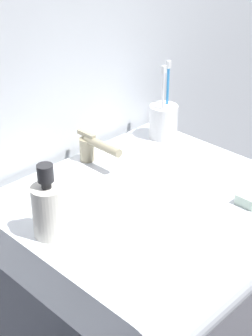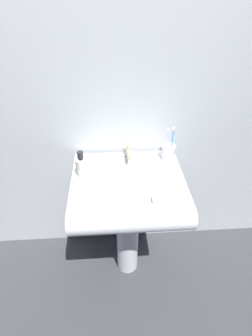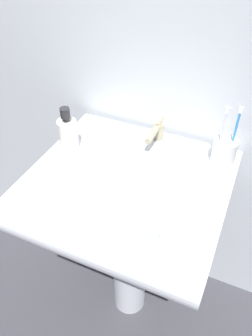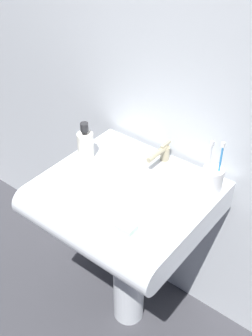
{
  "view_description": "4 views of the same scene",
  "coord_description": "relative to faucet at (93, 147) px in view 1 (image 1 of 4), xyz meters",
  "views": [
    {
      "loc": [
        -0.74,
        -0.66,
        1.44
      ],
      "look_at": [
        -0.04,
        0.03,
        0.89
      ],
      "focal_mm": 55.0,
      "sensor_mm": 36.0,
      "label": 1
    },
    {
      "loc": [
        -0.08,
        -1.12,
        1.71
      ],
      "look_at": [
        -0.01,
        -0.02,
        0.9
      ],
      "focal_mm": 28.0,
      "sensor_mm": 36.0,
      "label": 2
    },
    {
      "loc": [
        0.3,
        -0.72,
        1.51
      ],
      "look_at": [
        -0.01,
        -0.03,
        0.85
      ],
      "focal_mm": 35.0,
      "sensor_mm": 36.0,
      "label": 3
    },
    {
      "loc": [
        0.74,
        -0.96,
        1.82
      ],
      "look_at": [
        -0.0,
        -0.02,
        0.9
      ],
      "focal_mm": 45.0,
      "sensor_mm": 36.0,
      "label": 4
    }
  ],
  "objects": [
    {
      "name": "toothbrush_cup",
      "position": [
        0.24,
        -0.03,
        0.0
      ],
      "size": [
        0.08,
        0.08,
        0.21
      ],
      "color": "white",
      "rests_on": "sink_basin"
    },
    {
      "name": "wall_back",
      "position": [
        -0.01,
        0.11,
        0.34
      ],
      "size": [
        5.0,
        0.05,
        2.4
      ],
      "primitive_type": "cube",
      "color": "silver",
      "rests_on": "ground"
    },
    {
      "name": "sink_basin",
      "position": [
        -0.01,
        -0.24,
        -0.1
      ],
      "size": [
        0.62,
        0.57,
        0.12
      ],
      "color": "white",
      "rests_on": "sink_pedestal"
    },
    {
      "name": "faucet",
      "position": [
        0.0,
        0.0,
        0.0
      ],
      "size": [
        0.04,
        0.14,
        0.08
      ],
      "color": "tan",
      "rests_on": "sink_basin"
    },
    {
      "name": "soap_bottle",
      "position": [
        -0.26,
        -0.16,
        0.02
      ],
      "size": [
        0.07,
        0.07,
        0.16
      ],
      "color": "silver",
      "rests_on": "sink_basin"
    },
    {
      "name": "bar_soap",
      "position": [
        0.12,
        -0.38,
        -0.03
      ],
      "size": [
        0.06,
        0.05,
        0.02
      ],
      "primitive_type": "cube",
      "color": "silver",
      "rests_on": "sink_basin"
    }
  ]
}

